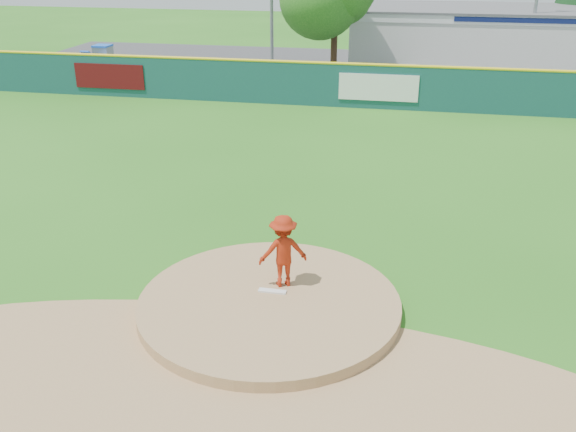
% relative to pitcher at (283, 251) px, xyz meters
% --- Properties ---
extents(ground, '(120.00, 120.00, 0.00)m').
position_rel_pitcher_xyz_m(ground, '(-0.16, -0.68, -1.06)').
color(ground, '#286B19').
rests_on(ground, ground).
extents(pitchers_mound, '(5.50, 5.50, 0.50)m').
position_rel_pitcher_xyz_m(pitchers_mound, '(-0.16, -0.68, -1.06)').
color(pitchers_mound, '#9E774C').
rests_on(pitchers_mound, ground).
extents(pitching_rubber, '(0.60, 0.15, 0.04)m').
position_rel_pitcher_xyz_m(pitching_rubber, '(-0.16, -0.38, -0.79)').
color(pitching_rubber, white).
rests_on(pitching_rubber, pitchers_mound).
extents(infield_dirt_arc, '(15.40, 15.40, 0.01)m').
position_rel_pitcher_xyz_m(infield_dirt_arc, '(-0.16, -3.68, -1.06)').
color(infield_dirt_arc, '#9E774C').
rests_on(infield_dirt_arc, ground).
extents(parking_lot, '(44.00, 16.00, 0.02)m').
position_rel_pitcher_xyz_m(parking_lot, '(-0.16, 26.32, -1.05)').
color(parking_lot, '#38383A').
rests_on(parking_lot, ground).
extents(pitcher, '(1.20, 0.96, 1.62)m').
position_rel_pitcher_xyz_m(pitcher, '(0.00, 0.00, 0.00)').
color(pitcher, '#9F230D').
rests_on(pitcher, pitchers_mound).
extents(van, '(5.62, 2.74, 1.54)m').
position_rel_pitcher_xyz_m(van, '(2.58, 20.06, -0.27)').
color(van, white).
rests_on(van, parking_lot).
extents(pool_building_grp, '(15.20, 8.20, 3.31)m').
position_rel_pitcher_xyz_m(pool_building_grp, '(5.84, 31.31, 0.60)').
color(pool_building_grp, silver).
rests_on(pool_building_grp, ground).
extents(fence_banners, '(16.74, 0.04, 1.20)m').
position_rel_pitcher_xyz_m(fence_banners, '(-5.74, 17.24, -0.06)').
color(fence_banners, '#530B0F').
rests_on(fence_banners, ground).
extents(playground_slide, '(0.96, 2.71, 1.49)m').
position_rel_pitcher_xyz_m(playground_slide, '(-15.78, 23.55, -0.30)').
color(playground_slide, blue).
rests_on(playground_slide, ground).
extents(outfield_fence, '(40.00, 0.14, 2.07)m').
position_rel_pitcher_xyz_m(outfield_fence, '(-0.16, 17.32, 0.03)').
color(outfield_fence, '#154546').
rests_on(outfield_fence, ground).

